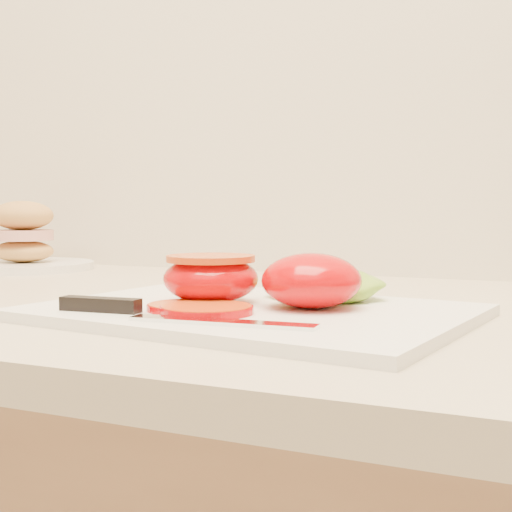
% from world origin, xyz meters
% --- Properties ---
extents(cutting_board, '(0.40, 0.31, 0.01)m').
position_xyz_m(cutting_board, '(-0.10, 1.58, 0.94)').
color(cutting_board, white).
rests_on(cutting_board, counter).
extents(tomato_half_dome, '(0.09, 0.09, 0.05)m').
position_xyz_m(tomato_half_dome, '(-0.05, 1.59, 0.96)').
color(tomato_half_dome, red).
rests_on(tomato_half_dome, cutting_board).
extents(tomato_half_cut, '(0.09, 0.09, 0.04)m').
position_xyz_m(tomato_half_cut, '(-0.14, 1.59, 0.96)').
color(tomato_half_cut, red).
rests_on(tomato_half_cut, cutting_board).
extents(tomato_slice_0, '(0.08, 0.08, 0.01)m').
position_xyz_m(tomato_slice_0, '(-0.11, 1.53, 0.94)').
color(tomato_slice_0, '#D65D1B').
rests_on(tomato_slice_0, cutting_board).
extents(tomato_slice_1, '(0.07, 0.07, 0.01)m').
position_xyz_m(tomato_slice_1, '(-0.14, 1.54, 0.94)').
color(tomato_slice_1, '#D65D1B').
rests_on(tomato_slice_1, cutting_board).
extents(lettuce_leaf_0, '(0.12, 0.09, 0.03)m').
position_xyz_m(lettuce_leaf_0, '(-0.06, 1.66, 0.95)').
color(lettuce_leaf_0, '#9BC534').
rests_on(lettuce_leaf_0, cutting_board).
extents(knife, '(0.24, 0.04, 0.01)m').
position_xyz_m(knife, '(-0.15, 1.49, 0.94)').
color(knife, silver).
rests_on(knife, cutting_board).
extents(sandwich_plate, '(0.22, 0.22, 0.11)m').
position_xyz_m(sandwich_plate, '(-0.63, 1.87, 0.97)').
color(sandwich_plate, white).
rests_on(sandwich_plate, counter).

